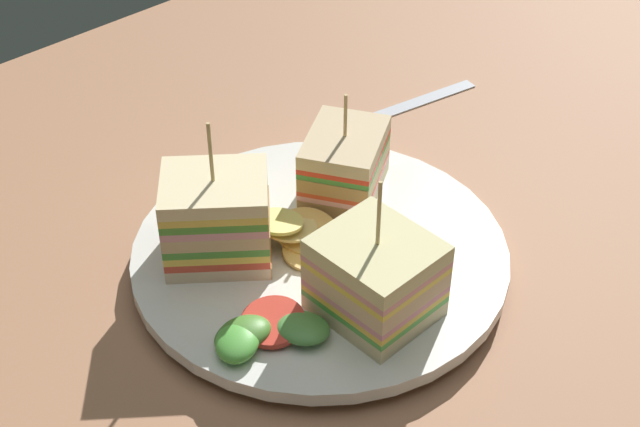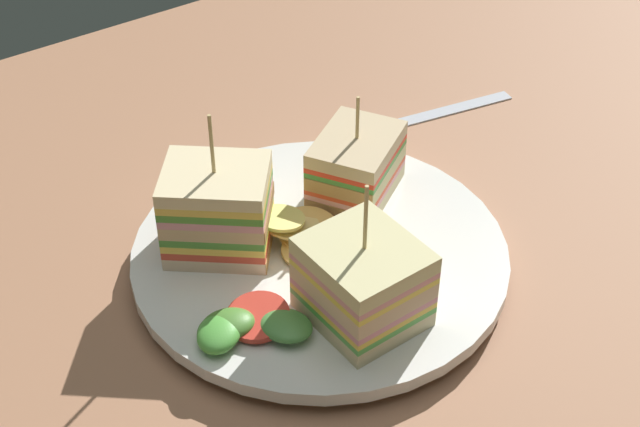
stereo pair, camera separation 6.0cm
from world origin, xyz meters
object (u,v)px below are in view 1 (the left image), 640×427
object	(u,v)px
plate	(320,256)
chip_pile	(297,234)
sandwich_wedge_0	(217,218)
spoon	(364,118)
sandwich_wedge_2	(344,164)
sandwich_wedge_1	(375,278)

from	to	relation	value
plate	chip_pile	distance (cm)	2.27
sandwich_wedge_0	spoon	world-z (taller)	sandwich_wedge_0
sandwich_wedge_0	plate	bearing A→B (deg)	0.89
plate	sandwich_wedge_0	distance (cm)	7.55
sandwich_wedge_0	sandwich_wedge_2	size ratio (longest dim) A/B	1.23
sandwich_wedge_0	sandwich_wedge_1	world-z (taller)	sandwich_wedge_0
sandwich_wedge_2	spoon	world-z (taller)	sandwich_wedge_2
sandwich_wedge_0	chip_pile	size ratio (longest dim) A/B	1.39
sandwich_wedge_2	chip_pile	world-z (taller)	sandwich_wedge_2
sandwich_wedge_1	chip_pile	distance (cm)	8.01
sandwich_wedge_1	sandwich_wedge_2	bearing A→B (deg)	-36.56
spoon	sandwich_wedge_0	bearing A→B (deg)	28.89
plate	sandwich_wedge_2	xyz separation A→B (cm)	(5.55, 3.53, 2.99)
sandwich_wedge_0	chip_pile	bearing A→B (deg)	7.13
sandwich_wedge_0	sandwich_wedge_1	bearing A→B (deg)	-31.28
plate	spoon	bearing A→B (deg)	35.85
sandwich_wedge_0	chip_pile	distance (cm)	5.52
sandwich_wedge_2	chip_pile	distance (cm)	6.88
sandwich_wedge_1	chip_pile	world-z (taller)	sandwich_wedge_1
plate	sandwich_wedge_2	world-z (taller)	sandwich_wedge_2
sandwich_wedge_1	plate	bearing A→B (deg)	-14.10
sandwich_wedge_1	sandwich_wedge_2	distance (cm)	12.16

